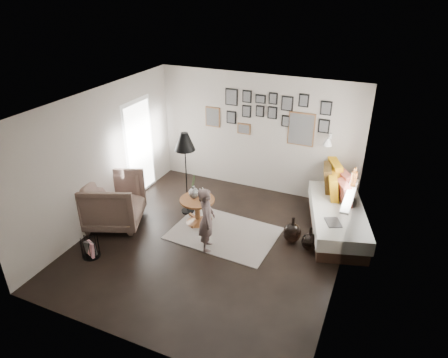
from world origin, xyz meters
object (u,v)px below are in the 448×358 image
at_px(vase, 194,191).
at_px(demijohn_small, 310,242).
at_px(armchair, 113,201).
at_px(pedestal_table, 198,212).
at_px(daybed, 338,212).
at_px(child, 207,220).
at_px(magazine_basket, 90,247).
at_px(floor_lamp, 185,145).
at_px(demijohn_large, 292,232).

relative_size(vase, demijohn_small, 1.07).
bearing_deg(demijohn_small, armchair, -169.66).
xyz_separation_m(pedestal_table, demijohn_small, (2.21, 0.01, -0.07)).
distance_m(daybed, child, 2.57).
bearing_deg(child, magazine_basket, 98.18).
relative_size(floor_lamp, demijohn_small, 3.82).
bearing_deg(demijohn_large, vase, -176.81).
height_order(vase, magazine_basket, vase).
distance_m(vase, daybed, 2.79).
bearing_deg(armchair, demijohn_small, -102.02).
height_order(daybed, armchair, daybed).
relative_size(vase, daybed, 0.21).
bearing_deg(floor_lamp, daybed, 12.46).
xyz_separation_m(vase, demijohn_small, (2.29, -0.01, -0.51)).
bearing_deg(demijohn_small, demijohn_large, 161.08).
height_order(demijohn_small, child, child).
xyz_separation_m(floor_lamp, magazine_basket, (-0.83, -1.97, -1.31)).
relative_size(demijohn_large, demijohn_small, 1.10).
bearing_deg(demijohn_large, pedestal_table, -176.06).
height_order(magazine_basket, child, child).
bearing_deg(child, demijohn_large, -80.97).
bearing_deg(child, armchair, 67.61).
distance_m(demijohn_large, demijohn_small, 0.37).
xyz_separation_m(demijohn_large, child, (-1.33, -0.80, 0.41)).
xyz_separation_m(pedestal_table, floor_lamp, (-0.38, 0.28, 1.24)).
relative_size(pedestal_table, magazine_basket, 1.85).
height_order(floor_lamp, demijohn_large, floor_lamp).
bearing_deg(vase, pedestal_table, -14.04).
height_order(pedestal_table, daybed, daybed).
bearing_deg(armchair, daybed, -90.69).
bearing_deg(pedestal_table, floor_lamp, 143.00).
bearing_deg(magazine_basket, daybed, 34.97).
bearing_deg(floor_lamp, armchair, -139.05).
height_order(armchair, demijohn_large, armchair).
distance_m(daybed, demijohn_large, 1.06).
bearing_deg(magazine_basket, pedestal_table, 54.42).
xyz_separation_m(daybed, floor_lamp, (-2.91, -0.64, 1.15)).
distance_m(pedestal_table, vase, 0.44).
bearing_deg(floor_lamp, child, -46.43).
bearing_deg(child, vase, 19.40).
height_order(daybed, demijohn_large, daybed).
distance_m(pedestal_table, demijohn_small, 2.21).
distance_m(vase, demijohn_small, 2.34).
bearing_deg(demijohn_large, daybed, 49.85).
xyz_separation_m(vase, armchair, (-1.39, -0.68, -0.19)).
relative_size(armchair, floor_lamp, 0.63).
bearing_deg(demijohn_large, demijohn_small, -18.92).
bearing_deg(demijohn_small, vase, 179.70).
distance_m(daybed, floor_lamp, 3.19).
height_order(pedestal_table, demijohn_small, pedestal_table).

